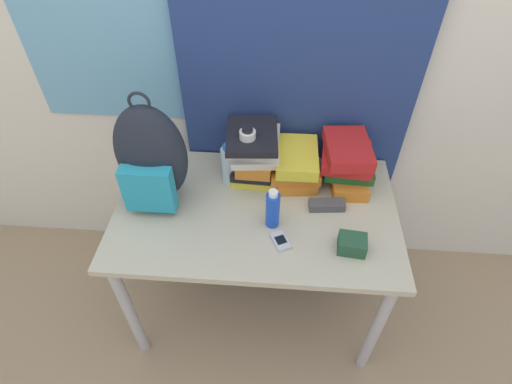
{
  "coord_description": "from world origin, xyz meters",
  "views": [
    {
      "loc": [
        0.09,
        -0.79,
        1.98
      ],
      "look_at": [
        0.0,
        0.36,
        0.84
      ],
      "focal_mm": 28.0,
      "sensor_mm": 36.0,
      "label": 1
    }
  ],
  "objects": [
    {
      "name": "cell_phone",
      "position": [
        0.11,
        0.19,
        0.75
      ],
      "size": [
        0.09,
        0.11,
        0.02
      ],
      "color": "#B7BCC6",
      "rests_on": "desk"
    },
    {
      "name": "sunglasses_case",
      "position": [
        0.3,
        0.39,
        0.76
      ],
      "size": [
        0.15,
        0.07,
        0.04
      ],
      "color": "#47474C",
      "rests_on": "desk"
    },
    {
      "name": "sunscreen_bottle",
      "position": [
        0.07,
        0.28,
        0.83
      ],
      "size": [
        0.06,
        0.06,
        0.19
      ],
      "color": "blue",
      "rests_on": "desk"
    },
    {
      "name": "water_bottle",
      "position": [
        -0.13,
        0.53,
        0.84
      ],
      "size": [
        0.06,
        0.06,
        0.21
      ],
      "color": "silver",
      "rests_on": "desk"
    },
    {
      "name": "camera_pouch",
      "position": [
        0.38,
        0.18,
        0.77
      ],
      "size": [
        0.11,
        0.1,
        0.06
      ],
      "color": "#234C33",
      "rests_on": "desk"
    },
    {
      "name": "wall_back",
      "position": [
        -0.0,
        0.81,
        1.25
      ],
      "size": [
        6.0,
        0.06,
        2.5
      ],
      "color": "silver",
      "rests_on": "ground_plane"
    },
    {
      "name": "backpack",
      "position": [
        -0.42,
        0.41,
        0.96
      ],
      "size": [
        0.29,
        0.23,
        0.51
      ],
      "color": "#1E232D",
      "rests_on": "desk"
    },
    {
      "name": "book_stack_right",
      "position": [
        0.39,
        0.58,
        0.85
      ],
      "size": [
        0.24,
        0.29,
        0.21
      ],
      "color": "orange",
      "rests_on": "desk"
    },
    {
      "name": "desk",
      "position": [
        0.0,
        0.36,
        0.65
      ],
      "size": [
        1.2,
        0.72,
        0.74
      ],
      "color": "#B7B299",
      "rests_on": "ground_plane"
    },
    {
      "name": "curtain_blue",
      "position": [
        0.15,
        0.75,
        1.25
      ],
      "size": [
        1.02,
        0.04,
        2.5
      ],
      "color": "navy",
      "rests_on": "ground_plane"
    },
    {
      "name": "book_stack_center",
      "position": [
        0.16,
        0.58,
        0.82
      ],
      "size": [
        0.24,
        0.27,
        0.15
      ],
      "color": "orange",
      "rests_on": "desk"
    },
    {
      "name": "sports_bottle",
      "position": [
        -0.05,
        0.53,
        0.89
      ],
      "size": [
        0.07,
        0.07,
        0.3
      ],
      "color": "white",
      "rests_on": "desk"
    },
    {
      "name": "ground_plane",
      "position": [
        0.0,
        0.0,
        0.0
      ],
      "size": [
        12.0,
        12.0,
        0.0
      ],
      "primitive_type": "plane",
      "color": "#9E8466"
    },
    {
      "name": "book_stack_left",
      "position": [
        -0.02,
        0.57,
        0.87
      ],
      "size": [
        0.24,
        0.28,
        0.24
      ],
      "color": "yellow",
      "rests_on": "desk"
    }
  ]
}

